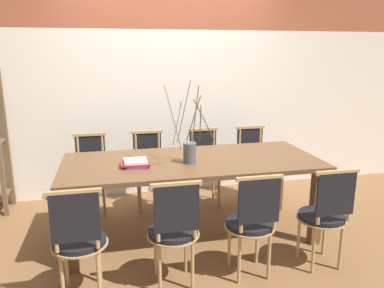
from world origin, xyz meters
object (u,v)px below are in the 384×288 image
object	(u,v)px
chair_far_center	(205,163)
vase_centerpiece	(190,150)
dining_table	(192,170)
book_stack	(136,163)
chair_near_center	(252,220)

from	to	relation	value
chair_far_center	vase_centerpiece	xyz separation A→B (m)	(-0.37, -0.86, 0.40)
dining_table	chair_far_center	world-z (taller)	chair_far_center
book_stack	dining_table	bearing A→B (deg)	8.94
book_stack	vase_centerpiece	bearing A→B (deg)	-1.32
dining_table	vase_centerpiece	size ratio (longest dim) A/B	3.23
chair_near_center	vase_centerpiece	bearing A→B (deg)	116.98
chair_far_center	book_stack	world-z (taller)	chair_far_center
chair_far_center	vase_centerpiece	size ratio (longest dim) A/B	1.20
vase_centerpiece	book_stack	world-z (taller)	vase_centerpiece
chair_near_center	book_stack	xyz separation A→B (m)	(-0.82, 0.68, 0.31)
chair_near_center	book_stack	world-z (taller)	chair_near_center
dining_table	book_stack	bearing A→B (deg)	-171.06
dining_table	chair_far_center	bearing A→B (deg)	66.92
dining_table	chair_near_center	size ratio (longest dim) A/B	2.70
dining_table	book_stack	xyz separation A→B (m)	(-0.52, -0.08, 0.12)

